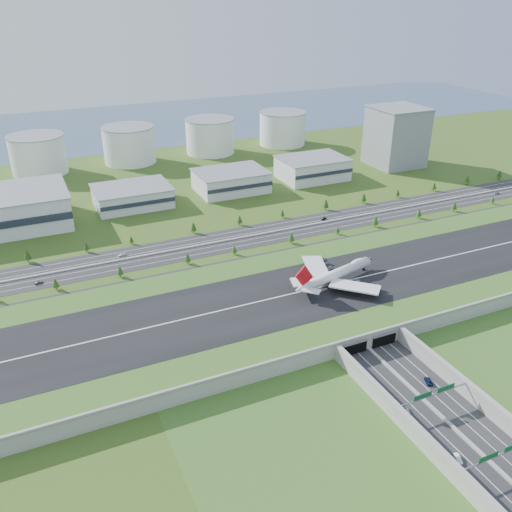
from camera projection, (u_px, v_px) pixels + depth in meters
name	position (u px, v px, depth m)	size (l,w,h in m)	color
ground	(317.00, 300.00, 303.17)	(1200.00, 1200.00, 0.00)	#38571B
airfield_deck	(317.00, 294.00, 301.27)	(520.00, 100.00, 9.20)	gray
underpass_road	(440.00, 408.00, 220.53)	(38.80, 120.40, 8.00)	#28282B
sign_gantry_near	(434.00, 395.00, 222.53)	(38.70, 0.70, 9.80)	gray
sign_gantry_far	(500.00, 455.00, 193.98)	(38.70, 0.70, 9.80)	gray
north_expressway	(249.00, 237.00, 380.65)	(560.00, 36.00, 0.12)	#28282B
tree_row	(267.00, 226.00, 386.55)	(501.09, 48.64, 8.50)	#3D2819
hangar_mid_a	(132.00, 196.00, 432.69)	(58.00, 42.00, 15.00)	silver
hangar_mid_b	(231.00, 181.00, 463.63)	(58.00, 42.00, 17.00)	silver
hangar_mid_c	(312.00, 168.00, 492.72)	(58.00, 42.00, 19.00)	silver
office_tower	(396.00, 137.00, 523.87)	(46.00, 46.00, 55.00)	gray
fuel_tank_a	(38.00, 155.00, 503.99)	(50.00, 50.00, 35.00)	white
fuel_tank_b	(129.00, 145.00, 535.37)	(50.00, 50.00, 35.00)	white
fuel_tank_c	(210.00, 136.00, 566.76)	(50.00, 50.00, 35.00)	white
fuel_tank_d	(282.00, 128.00, 598.14)	(50.00, 50.00, 35.00)	white
bay_water	(129.00, 124.00, 694.77)	(1200.00, 260.00, 0.06)	#3C5472
boeing_747	(336.00, 274.00, 302.81)	(60.87, 56.84, 19.18)	white
car_0	(407.00, 410.00, 223.27)	(1.67, 4.16, 1.42)	silver
car_1	(458.00, 458.00, 200.32)	(1.74, 5.00, 1.65)	white
car_2	(429.00, 381.00, 239.74)	(2.72, 5.89, 1.64)	#0D1A42
car_4	(39.00, 282.00, 319.72)	(1.93, 4.80, 1.63)	#4E4E52
car_5	(323.00, 219.00, 408.21)	(1.68, 4.81, 1.59)	black
car_6	(497.00, 193.00, 459.50)	(2.25, 4.89, 1.36)	#9F9EA3
car_7	(122.00, 255.00, 353.03)	(2.19, 5.39, 1.56)	white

